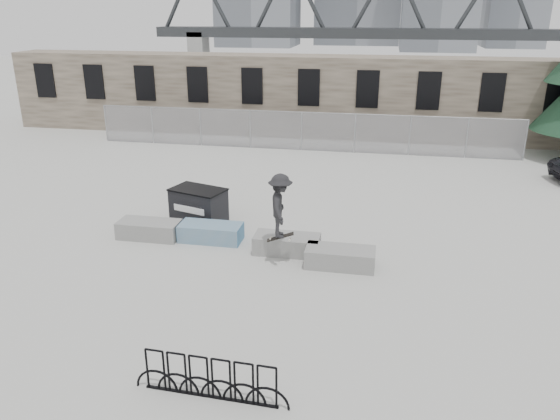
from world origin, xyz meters
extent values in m
plane|color=#AEAEA9|center=(0.00, 0.00, 0.00)|extent=(120.00, 120.00, 0.00)
cube|color=brown|center=(0.00, 16.25, 2.25)|extent=(36.00, 2.50, 4.50)
cube|color=black|center=(-16.00, 14.98, 2.90)|extent=(1.20, 0.12, 2.00)
cube|color=black|center=(-12.80, 14.98, 2.90)|extent=(1.20, 0.12, 2.00)
cube|color=black|center=(-9.60, 14.98, 2.90)|extent=(1.20, 0.12, 2.00)
cube|color=black|center=(-6.40, 14.98, 2.90)|extent=(1.20, 0.12, 2.00)
cube|color=black|center=(-3.20, 14.98, 2.90)|extent=(1.20, 0.12, 2.00)
cube|color=black|center=(0.00, 14.98, 2.90)|extent=(1.20, 0.12, 2.00)
cube|color=black|center=(3.20, 14.98, 2.90)|extent=(1.20, 0.12, 2.00)
cube|color=black|center=(6.40, 14.98, 2.90)|extent=(1.20, 0.12, 2.00)
cube|color=black|center=(9.60, 14.98, 2.90)|extent=(1.20, 0.12, 2.00)
cube|color=black|center=(12.80, 14.98, 2.90)|extent=(1.20, 0.12, 2.00)
cylinder|color=gray|center=(-11.00, 12.50, 1.00)|extent=(0.06, 0.06, 2.00)
cylinder|color=gray|center=(-8.25, 12.50, 1.00)|extent=(0.06, 0.06, 2.00)
cylinder|color=gray|center=(-5.50, 12.50, 1.00)|extent=(0.06, 0.06, 2.00)
cylinder|color=gray|center=(-2.75, 12.50, 1.00)|extent=(0.06, 0.06, 2.00)
cylinder|color=gray|center=(0.00, 12.50, 1.00)|extent=(0.06, 0.06, 2.00)
cylinder|color=gray|center=(2.75, 12.50, 1.00)|extent=(0.06, 0.06, 2.00)
cylinder|color=gray|center=(5.50, 12.50, 1.00)|extent=(0.06, 0.06, 2.00)
cylinder|color=gray|center=(8.25, 12.50, 1.00)|extent=(0.06, 0.06, 2.00)
cylinder|color=gray|center=(11.00, 12.50, 1.00)|extent=(0.06, 0.06, 2.00)
cube|color=#99999E|center=(0.00, 12.50, 1.00)|extent=(22.00, 0.02, 2.00)
cylinder|color=gray|center=(0.00, 12.50, 2.00)|extent=(22.00, 0.04, 0.04)
cube|color=gray|center=(-3.13, 0.15, 0.28)|extent=(2.00, 0.90, 0.56)
cube|color=#2D471E|center=(-3.13, 0.15, 0.50)|extent=(1.76, 0.66, 0.10)
cube|color=teal|center=(-1.08, 0.29, 0.28)|extent=(2.00, 0.90, 0.56)
cube|color=#2D471E|center=(-1.08, 0.29, 0.50)|extent=(1.76, 0.66, 0.10)
cube|color=gray|center=(1.49, -0.16, 0.28)|extent=(2.00, 0.90, 0.56)
cube|color=#2D471E|center=(1.49, -0.16, 0.50)|extent=(1.76, 0.66, 0.10)
cube|color=gray|center=(3.18, -0.80, 0.28)|extent=(2.00, 0.90, 0.56)
cube|color=#2D471E|center=(3.18, -0.80, 0.50)|extent=(1.76, 0.66, 0.10)
cube|color=black|center=(-1.98, 1.78, 0.58)|extent=(2.04, 1.57, 1.17)
cube|color=black|center=(-1.98, 1.78, 1.18)|extent=(2.09, 1.62, 0.05)
cube|color=white|center=(-2.15, 1.25, 0.63)|extent=(1.20, 0.40, 0.22)
cube|color=black|center=(1.22, -6.97, 0.02)|extent=(2.70, 0.17, 0.04)
torus|color=black|center=(0.09, -6.92, 0.45)|extent=(0.89, 0.09, 0.89)
torus|color=black|center=(0.54, -6.94, 0.45)|extent=(0.89, 0.09, 0.89)
torus|color=black|center=(0.99, -6.96, 0.45)|extent=(0.89, 0.09, 0.89)
torus|color=black|center=(1.44, -6.98, 0.45)|extent=(0.89, 0.09, 0.89)
torus|color=black|center=(1.89, -7.00, 0.45)|extent=(0.89, 0.09, 0.89)
torus|color=black|center=(2.34, -7.01, 0.45)|extent=(0.89, 0.09, 0.89)
cube|color=#2D3033|center=(10.00, 55.00, 4.00)|extent=(70.00, 3.00, 1.20)
cube|color=gray|center=(-20.00, 55.00, 2.00)|extent=(2.00, 3.00, 4.00)
imported|color=black|center=(1.44, -0.95, 1.81)|extent=(0.89, 1.31, 1.86)
cube|color=black|center=(1.44, -0.95, 0.85)|extent=(0.79, 0.31, 0.27)
cylinder|color=beige|center=(1.16, -1.02, 0.80)|extent=(0.06, 0.03, 0.06)
cylinder|color=beige|center=(1.16, -0.88, 0.80)|extent=(0.06, 0.03, 0.06)
cylinder|color=beige|center=(1.72, -1.02, 0.80)|extent=(0.06, 0.03, 0.06)
cylinder|color=beige|center=(1.72, -0.88, 0.80)|extent=(0.06, 0.03, 0.06)
camera|label=1|loc=(4.15, -15.19, 7.12)|focal=35.00mm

